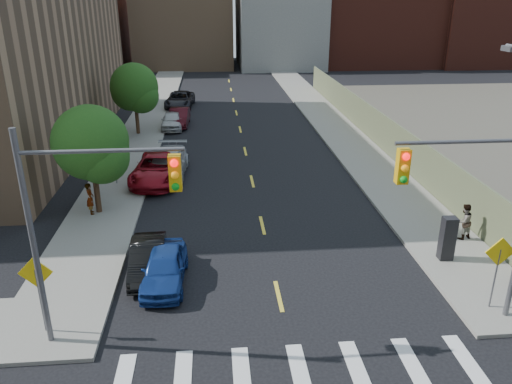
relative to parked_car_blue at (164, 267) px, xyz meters
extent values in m
cube|color=gray|center=(-3.55, 32.21, -0.59)|extent=(3.50, 73.00, 0.15)
cube|color=gray|center=(11.95, 32.21, -0.59)|extent=(3.50, 73.00, 0.15)
cube|color=#545D41|center=(13.80, 18.71, 0.58)|extent=(0.12, 44.00, 2.50)
cube|color=#592319|center=(-17.80, 60.71, 5.33)|extent=(14.00, 18.00, 12.00)
cube|color=#8C6B4C|center=(-1.80, 62.71, 6.83)|extent=(14.00, 16.00, 15.00)
cube|color=gray|center=(12.20, 60.71, 4.33)|extent=(12.00, 16.00, 10.00)
cube|color=#592319|center=(26.20, 62.71, 7.33)|extent=(18.00, 18.00, 16.00)
cube|color=#592319|center=(42.20, 60.71, 8.33)|extent=(14.00, 16.00, 18.00)
cylinder|color=#59595E|center=(-3.30, -3.29, 2.83)|extent=(0.18, 0.18, 7.00)
cylinder|color=#59595E|center=(-1.05, -3.29, 5.63)|extent=(4.50, 0.12, 0.12)
cube|color=#E5A50C|center=(0.90, -3.29, 4.93)|extent=(0.35, 0.30, 1.05)
cylinder|color=#59595E|center=(9.45, -3.29, 5.63)|extent=(4.50, 0.12, 0.12)
cube|color=#E5A50C|center=(7.50, -3.29, 4.93)|extent=(0.35, 0.30, 1.05)
cube|color=#59595E|center=(12.40, 0.51, 7.83)|extent=(0.25, 0.60, 0.18)
cylinder|color=#59595E|center=(-3.60, -2.79, 0.53)|extent=(0.06, 0.06, 2.40)
cube|color=yellow|center=(-3.60, -2.79, 1.63)|extent=(1.06, 0.04, 1.06)
cylinder|color=#59595E|center=(11.40, -2.79, 0.53)|extent=(0.06, 0.06, 2.40)
cube|color=yellow|center=(11.40, -2.79, 1.63)|extent=(1.06, 0.04, 1.06)
cylinder|color=#59595E|center=(-3.60, 10.71, 0.53)|extent=(0.06, 0.06, 2.40)
cube|color=yellow|center=(-3.60, 10.71, 1.63)|extent=(1.06, 0.04, 1.06)
cylinder|color=#332114|center=(-3.80, 6.71, 0.65)|extent=(0.28, 0.28, 2.64)
sphere|color=#184714|center=(-3.80, 6.71, 3.05)|extent=(3.60, 3.60, 3.60)
sphere|color=#184714|center=(-3.30, 6.41, 2.45)|extent=(2.64, 2.64, 2.64)
sphere|color=#184714|center=(-4.20, 7.11, 2.63)|extent=(2.88, 2.88, 2.88)
cylinder|color=#332114|center=(-3.80, 21.71, 0.65)|extent=(0.28, 0.28, 2.64)
sphere|color=#184714|center=(-3.80, 21.71, 3.05)|extent=(3.60, 3.60, 3.60)
sphere|color=#184714|center=(-3.30, 21.41, 2.45)|extent=(2.64, 2.64, 2.64)
sphere|color=#184714|center=(-4.20, 22.11, 2.63)|extent=(2.88, 2.88, 2.88)
imported|color=navy|center=(0.00, 0.00, 0.00)|extent=(1.72, 3.96, 1.33)
imported|color=black|center=(-0.71, 0.79, -0.04)|extent=(1.50, 3.85, 1.25)
imported|color=maroon|center=(-1.30, 11.24, 0.12)|extent=(3.11, 5.87, 1.57)
imported|color=#A6AAAD|center=(-0.76, 12.15, 0.11)|extent=(2.50, 5.47, 1.55)
imported|color=#B7B7B7|center=(-1.28, 23.45, 0.03)|extent=(1.67, 4.10, 1.39)
imported|color=#390B11|center=(-0.76, 24.40, 0.05)|extent=(1.70, 4.42, 1.44)
imported|color=black|center=(-1.09, 31.66, 0.07)|extent=(2.88, 5.51, 1.48)
cube|color=black|center=(11.32, 0.59, 0.41)|extent=(0.56, 0.46, 1.85)
imported|color=gray|center=(-4.11, 6.49, 0.28)|extent=(0.54, 0.67, 1.60)
imported|color=gray|center=(12.87, 2.30, 0.30)|extent=(0.94, 0.83, 1.64)
camera|label=1|loc=(2.00, -16.67, 9.66)|focal=35.00mm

